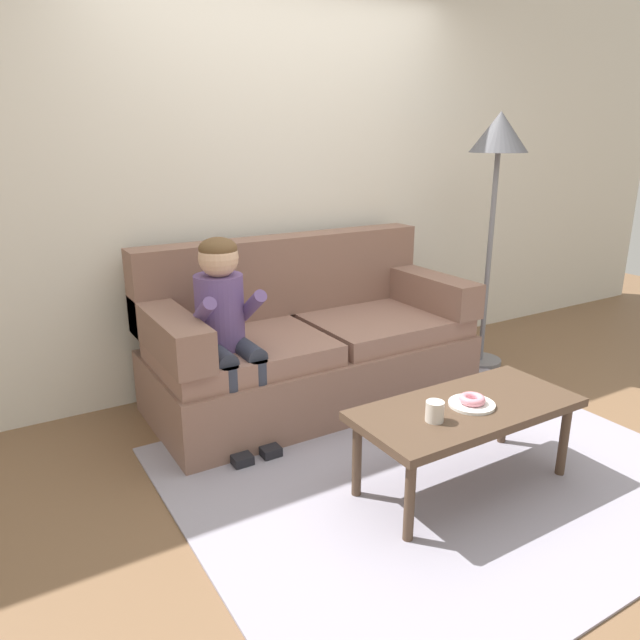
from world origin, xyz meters
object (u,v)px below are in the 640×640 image
(coffee_table, at_px, (466,414))
(person_child, at_px, (226,321))
(couch, at_px, (308,345))
(donut, at_px, (472,399))
(floor_lamp, at_px, (498,154))
(mug, at_px, (435,411))

(coffee_table, xyz_separation_m, person_child, (-0.74, 1.03, 0.29))
(couch, distance_m, person_child, 0.73)
(donut, height_order, floor_lamp, floor_lamp)
(mug, bearing_deg, donut, 5.86)
(couch, bearing_deg, person_child, -161.09)
(floor_lamp, bearing_deg, donut, -138.06)
(donut, bearing_deg, coffee_table, 123.58)
(couch, relative_size, person_child, 1.78)
(donut, bearing_deg, mug, -174.14)
(donut, xyz_separation_m, mug, (-0.25, -0.03, 0.01))
(person_child, height_order, floor_lamp, floor_lamp)
(couch, xyz_separation_m, floor_lamp, (1.39, -0.13, 1.13))
(donut, bearing_deg, person_child, 125.68)
(mug, bearing_deg, floor_lamp, 37.51)
(coffee_table, relative_size, donut, 8.95)
(floor_lamp, bearing_deg, coffee_table, -138.74)
(coffee_table, bearing_deg, mug, -169.86)
(coffee_table, height_order, floor_lamp, floor_lamp)
(coffee_table, height_order, donut, donut)
(mug, relative_size, floor_lamp, 0.05)
(couch, height_order, floor_lamp, floor_lamp)
(donut, distance_m, floor_lamp, 1.97)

